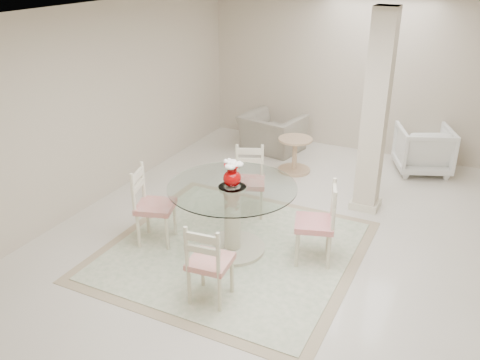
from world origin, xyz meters
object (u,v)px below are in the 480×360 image
at_px(dining_table, 232,219).
at_px(dining_chair_west, 150,200).
at_px(armchair_white, 423,149).
at_px(dining_chair_north, 249,176).
at_px(recliner_taupe, 272,133).
at_px(dining_chair_south, 207,258).
at_px(dining_chair_east, 321,218).
at_px(side_table, 295,156).
at_px(column, 375,114).
at_px(red_vase, 232,174).

relative_size(dining_table, dining_chair_west, 1.37).
xyz_separation_m(dining_chair_west, armchair_white, (2.64, 3.75, -0.19)).
bearing_deg(dining_chair_west, dining_chair_north, -48.68).
bearing_deg(recliner_taupe, dining_chair_south, 115.21).
xyz_separation_m(dining_chair_north, armchair_white, (1.90, 2.52, -0.17)).
height_order(dining_chair_east, dining_chair_north, dining_chair_east).
xyz_separation_m(dining_table, recliner_taupe, (-0.90, 3.31, -0.11)).
distance_m(dining_chair_east, dining_chair_south, 1.45).
distance_m(dining_table, dining_chair_east, 1.03).
height_order(dining_table, armchair_white, dining_table).
distance_m(dining_chair_east, side_table, 2.64).
distance_m(column, red_vase, 2.20).
distance_m(dining_chair_east, dining_chair_west, 2.04).
relative_size(dining_chair_north, recliner_taupe, 1.03).
height_order(dining_chair_south, recliner_taupe, dining_chair_south).
distance_m(dining_chair_east, armchair_white, 3.34).
bearing_deg(dining_chair_west, column, -63.29).
relative_size(column, side_table, 4.76).
bearing_deg(dining_chair_south, dining_chair_north, -82.20).
relative_size(dining_chair_east, dining_chair_north, 1.04).
height_order(column, dining_chair_east, column).
bearing_deg(armchair_white, dining_chair_west, 32.62).
height_order(dining_chair_west, side_table, dining_chair_west).
bearing_deg(dining_chair_east, side_table, -170.90).
relative_size(dining_table, dining_chair_south, 1.46).
bearing_deg(dining_chair_north, dining_table, -99.35).
bearing_deg(dining_chair_north, column, 8.04).
height_order(red_vase, side_table, red_vase).
height_order(dining_chair_north, armchair_white, dining_chair_north).
relative_size(red_vase, armchair_white, 0.38).
height_order(column, recliner_taupe, column).
relative_size(dining_chair_north, dining_chair_west, 0.96).
relative_size(dining_table, armchair_white, 1.78).
bearing_deg(dining_chair_west, dining_chair_south, -139.01).
xyz_separation_m(dining_chair_east, dining_chair_north, (-1.24, 0.74, -0.02)).
distance_m(dining_table, armchair_white, 3.88).
bearing_deg(armchair_white, side_table, 4.25).
bearing_deg(dining_chair_east, dining_chair_west, -93.84).
bearing_deg(side_table, dining_chair_east, -63.19).
bearing_deg(dining_chair_south, dining_table, -82.78).
xyz_separation_m(dining_table, red_vase, (0.00, -0.00, 0.57)).
bearing_deg(dining_table, dining_chair_west, -166.13).
distance_m(dining_chair_north, armchair_white, 3.17).
bearing_deg(column, dining_chair_west, -135.65).
xyz_separation_m(dining_chair_east, dining_chair_west, (-1.98, -0.49, 0.00)).
relative_size(column, dining_chair_north, 2.61).
relative_size(dining_table, recliner_taupe, 1.47).
height_order(dining_chair_west, armchair_white, dining_chair_west).
height_order(dining_chair_west, recliner_taupe, dining_chair_west).
height_order(column, red_vase, column).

